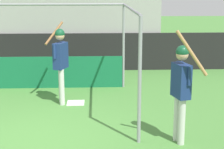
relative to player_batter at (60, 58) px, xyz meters
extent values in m
plane|color=#477F38|center=(-0.33, -2.30, -1.18)|extent=(60.00, 60.00, 0.00)
cube|color=black|center=(-0.33, 3.83, -0.52)|extent=(24.00, 0.12, 1.32)
cube|color=#9E9E99|center=(-0.33, 5.09, 0.10)|extent=(7.05, 2.40, 2.57)
cube|color=maroon|center=(-2.53, 4.29, 0.19)|extent=(0.45, 0.40, 0.10)
cube|color=maroon|center=(-2.53, 4.47, 0.42)|extent=(0.45, 0.06, 0.40)
cube|color=maroon|center=(-1.98, 4.29, 0.19)|extent=(0.45, 0.40, 0.10)
cube|color=maroon|center=(-1.98, 4.47, 0.42)|extent=(0.45, 0.06, 0.40)
cube|color=maroon|center=(-1.43, 4.29, 0.19)|extent=(0.45, 0.40, 0.10)
cube|color=maroon|center=(-1.43, 4.47, 0.42)|extent=(0.45, 0.06, 0.40)
cube|color=maroon|center=(-0.88, 4.29, 0.19)|extent=(0.45, 0.40, 0.10)
cube|color=maroon|center=(-0.88, 4.47, 0.42)|extent=(0.45, 0.06, 0.40)
cube|color=maroon|center=(-0.33, 4.29, 0.19)|extent=(0.45, 0.40, 0.10)
cube|color=maroon|center=(-0.33, 4.47, 0.42)|extent=(0.45, 0.06, 0.40)
cube|color=maroon|center=(0.22, 4.29, 0.19)|extent=(0.45, 0.40, 0.10)
cube|color=maroon|center=(0.22, 4.47, 0.42)|extent=(0.45, 0.06, 0.40)
cube|color=maroon|center=(0.77, 4.29, 0.19)|extent=(0.45, 0.40, 0.10)
cube|color=maroon|center=(0.77, 4.47, 0.42)|extent=(0.45, 0.06, 0.40)
cube|color=maroon|center=(1.32, 4.29, 0.19)|extent=(0.45, 0.40, 0.10)
cube|color=maroon|center=(1.32, 4.47, 0.42)|extent=(0.45, 0.06, 0.40)
cube|color=maroon|center=(1.87, 4.29, 0.19)|extent=(0.45, 0.40, 0.10)
cube|color=maroon|center=(1.87, 4.47, 0.42)|extent=(0.45, 0.06, 0.40)
cube|color=maroon|center=(2.42, 4.29, 0.19)|extent=(0.45, 0.40, 0.10)
cube|color=maroon|center=(2.42, 4.47, 0.42)|extent=(0.45, 0.06, 0.40)
cube|color=maroon|center=(-2.53, 5.09, 0.59)|extent=(0.45, 0.40, 0.10)
cube|color=maroon|center=(-2.53, 5.27, 0.82)|extent=(0.45, 0.06, 0.40)
cube|color=maroon|center=(-1.98, 5.09, 0.59)|extent=(0.45, 0.40, 0.10)
cube|color=maroon|center=(-1.98, 5.27, 0.82)|extent=(0.45, 0.06, 0.40)
cube|color=maroon|center=(-1.43, 5.09, 0.59)|extent=(0.45, 0.40, 0.10)
cube|color=maroon|center=(-1.43, 5.27, 0.82)|extent=(0.45, 0.06, 0.40)
cube|color=maroon|center=(-0.88, 5.09, 0.59)|extent=(0.45, 0.40, 0.10)
cube|color=maroon|center=(-0.88, 5.27, 0.82)|extent=(0.45, 0.06, 0.40)
cube|color=maroon|center=(-0.33, 5.09, 0.59)|extent=(0.45, 0.40, 0.10)
cube|color=maroon|center=(-0.33, 5.27, 0.82)|extent=(0.45, 0.06, 0.40)
cube|color=maroon|center=(0.22, 5.09, 0.59)|extent=(0.45, 0.40, 0.10)
cube|color=maroon|center=(0.22, 5.27, 0.82)|extent=(0.45, 0.06, 0.40)
cube|color=maroon|center=(0.77, 5.09, 0.59)|extent=(0.45, 0.40, 0.10)
cube|color=maroon|center=(0.77, 5.27, 0.82)|extent=(0.45, 0.06, 0.40)
cube|color=maroon|center=(1.32, 5.09, 0.59)|extent=(0.45, 0.40, 0.10)
cube|color=maroon|center=(1.32, 5.27, 0.82)|extent=(0.45, 0.06, 0.40)
cube|color=maroon|center=(1.87, 5.09, 0.59)|extent=(0.45, 0.40, 0.10)
cube|color=maroon|center=(1.87, 5.27, 0.82)|extent=(0.45, 0.06, 0.40)
cube|color=maroon|center=(2.42, 5.09, 0.59)|extent=(0.45, 0.40, 0.10)
cube|color=maroon|center=(2.42, 5.27, 0.82)|extent=(0.45, 0.06, 0.40)
cube|color=maroon|center=(-2.53, 5.89, 0.99)|extent=(0.45, 0.40, 0.10)
cube|color=maroon|center=(-2.53, 6.07, 1.22)|extent=(0.45, 0.06, 0.40)
cube|color=maroon|center=(-1.98, 5.89, 0.99)|extent=(0.45, 0.40, 0.10)
cube|color=maroon|center=(-1.98, 6.07, 1.22)|extent=(0.45, 0.06, 0.40)
cube|color=maroon|center=(-1.43, 5.89, 0.99)|extent=(0.45, 0.40, 0.10)
cube|color=maroon|center=(-1.43, 6.07, 1.22)|extent=(0.45, 0.06, 0.40)
cube|color=maroon|center=(-0.88, 5.89, 0.99)|extent=(0.45, 0.40, 0.10)
cube|color=maroon|center=(-0.88, 6.07, 1.22)|extent=(0.45, 0.06, 0.40)
cube|color=maroon|center=(-0.33, 5.89, 0.99)|extent=(0.45, 0.40, 0.10)
cube|color=maroon|center=(-0.33, 6.07, 1.22)|extent=(0.45, 0.06, 0.40)
cube|color=maroon|center=(0.22, 5.89, 0.99)|extent=(0.45, 0.40, 0.10)
cube|color=maroon|center=(0.22, 6.07, 1.22)|extent=(0.45, 0.06, 0.40)
cube|color=maroon|center=(0.77, 5.89, 0.99)|extent=(0.45, 0.40, 0.10)
cube|color=maroon|center=(0.77, 6.07, 1.22)|extent=(0.45, 0.06, 0.40)
cube|color=maroon|center=(1.32, 5.89, 0.99)|extent=(0.45, 0.40, 0.10)
cube|color=maroon|center=(1.32, 6.07, 1.22)|extent=(0.45, 0.06, 0.40)
cube|color=maroon|center=(1.87, 5.89, 0.99)|extent=(0.45, 0.40, 0.10)
cube|color=maroon|center=(2.42, 5.89, 0.99)|extent=(0.45, 0.40, 0.10)
cylinder|color=gray|center=(1.70, -2.54, 0.03)|extent=(0.07, 0.07, 2.43)
cylinder|color=gray|center=(1.70, 1.53, 0.03)|extent=(0.07, 0.07, 2.43)
cylinder|color=gray|center=(1.70, -0.50, 1.25)|extent=(0.06, 4.06, 0.06)
cylinder|color=gray|center=(-0.23, 1.53, 1.25)|extent=(3.85, 0.06, 0.06)
cube|color=#14663D|center=(-0.23, 1.51, -0.71)|extent=(3.78, 0.03, 0.94)
cube|color=white|center=(0.35, -0.01, -1.17)|extent=(0.44, 0.44, 0.02)
cylinder|color=silver|center=(0.02, -0.12, -0.72)|extent=(0.17, 0.17, 0.92)
cylinder|color=silver|center=(-0.01, 0.10, -0.72)|extent=(0.17, 0.17, 0.92)
cube|color=navy|center=(0.00, -0.01, 0.06)|extent=(0.37, 0.49, 0.65)
sphere|color=tan|center=(0.00, -0.01, 0.57)|extent=(0.23, 0.23, 0.23)
sphere|color=#144C2D|center=(0.00, -0.01, 0.62)|extent=(0.24, 0.24, 0.24)
cylinder|color=navy|center=(-0.12, -0.21, 0.21)|extent=(0.09, 0.09, 0.36)
cylinder|color=navy|center=(0.06, 0.22, 0.21)|extent=(0.09, 0.09, 0.36)
cylinder|color=brown|center=(-0.17, 0.34, 0.59)|extent=(0.45, 0.66, 0.54)
sphere|color=brown|center=(0.13, 0.16, 0.34)|extent=(0.08, 0.08, 0.08)
cylinder|color=silver|center=(2.44, -2.47, -0.73)|extent=(0.16, 0.16, 0.91)
cylinder|color=silver|center=(2.49, -2.66, -0.73)|extent=(0.16, 0.16, 0.91)
cube|color=navy|center=(2.47, -2.56, 0.05)|extent=(0.32, 0.48, 0.64)
sphere|color=tan|center=(2.47, -2.56, 0.54)|extent=(0.23, 0.23, 0.23)
sphere|color=#144C2D|center=(2.47, -2.56, 0.59)|extent=(0.24, 0.24, 0.24)
cylinder|color=navy|center=(2.45, -2.33, 0.19)|extent=(0.08, 0.08, 0.35)
cylinder|color=navy|center=(2.56, -2.78, 0.19)|extent=(0.08, 0.08, 0.35)
cylinder|color=#AD7F4C|center=(2.55, -2.93, 0.63)|extent=(0.59, 0.17, 0.80)
sphere|color=#AD7F4C|center=(2.60, -2.67, 0.25)|extent=(0.08, 0.08, 0.08)
camera|label=1|loc=(0.89, -9.24, 1.77)|focal=60.00mm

